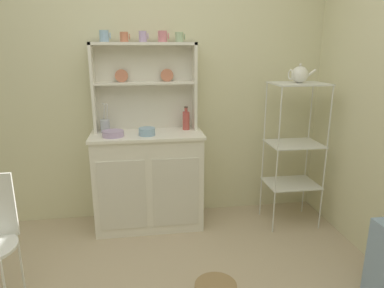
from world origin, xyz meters
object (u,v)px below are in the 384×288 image
porcelain_teapot (300,74)px  jam_bottle (186,120)px  utensil_jar (105,126)px  cup_sky_0 (104,36)px  bakers_rack (295,138)px  bowl_mixing_large (113,134)px  hutch_shelf_unit (145,80)px  hutch_cabinet (148,179)px

porcelain_teapot → jam_bottle: bearing=166.0°
utensil_jar → porcelain_teapot: porcelain_teapot is taller
cup_sky_0 → utensil_jar: 0.73m
bakers_rack → jam_bottle: (-0.92, 0.23, 0.14)m
cup_sky_0 → bowl_mixing_large: (0.04, -0.20, -0.77)m
jam_bottle → porcelain_teapot: porcelain_teapot is taller
hutch_shelf_unit → bowl_mixing_large: hutch_shelf_unit is taller
cup_sky_0 → utensil_jar: size_ratio=0.37×
hutch_cabinet → bakers_rack: 1.32m
hutch_cabinet → utensil_jar: (-0.35, 0.08, 0.47)m
bowl_mixing_large → hutch_cabinet: bearing=14.9°
bakers_rack → jam_bottle: bakers_rack is taller
cup_sky_0 → bowl_mixing_large: size_ratio=0.53×
hutch_cabinet → porcelain_teapot: size_ratio=4.15×
cup_sky_0 → bowl_mixing_large: bearing=-79.7°
utensil_jar → porcelain_teapot: (1.61, -0.22, 0.43)m
hutch_cabinet → jam_bottle: (0.35, 0.09, 0.50)m
bakers_rack → hutch_cabinet: bearing=173.6°
utensil_jar → bowl_mixing_large: bearing=-64.3°
hutch_shelf_unit → jam_bottle: size_ratio=4.29×
bakers_rack → cup_sky_0: 1.81m
hutch_cabinet → bowl_mixing_large: (-0.27, -0.07, 0.44)m
bowl_mixing_large → utensil_jar: (-0.07, 0.15, 0.03)m
cup_sky_0 → utensil_jar: cup_sky_0 is taller
hutch_shelf_unit → jam_bottle: bearing=-12.5°
hutch_shelf_unit → cup_sky_0: bearing=-172.5°
porcelain_teapot → hutch_shelf_unit: bearing=166.4°
bakers_rack → utensil_jar: size_ratio=5.12×
jam_bottle → bakers_rack: bearing=-14.0°
hutch_cabinet → bowl_mixing_large: 0.52m
cup_sky_0 → jam_bottle: (0.66, -0.04, -0.70)m
porcelain_teapot → cup_sky_0: bearing=170.5°
jam_bottle → hutch_cabinet: bearing=-166.1°
jam_bottle → utensil_jar: bearing=-179.4°
hutch_cabinet → bakers_rack: (1.27, -0.14, 0.36)m
hutch_cabinet → bowl_mixing_large: bearing=-165.1°
hutch_shelf_unit → jam_bottle: 0.49m
hutch_shelf_unit → cup_sky_0: size_ratio=9.63×
bakers_rack → hutch_shelf_unit: bearing=166.4°
porcelain_teapot → hutch_cabinet: bearing=173.6°
bowl_mixing_large → bakers_rack: bearing=-2.6°
hutch_shelf_unit → utensil_jar: (-0.35, -0.08, -0.37)m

